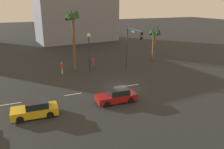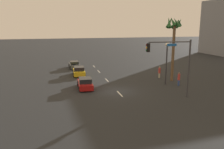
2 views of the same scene
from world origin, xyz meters
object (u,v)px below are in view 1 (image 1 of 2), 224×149
(car_0, at_px, (117,96))
(pedestrian_0, at_px, (93,63))
(streetlamp, at_px, (89,45))
(pedestrian_1, at_px, (62,68))
(palm_tree_1, at_px, (155,36))
(car_1, at_px, (35,109))
(palm_tree_0, at_px, (73,23))
(traffic_signal, at_px, (131,42))

(car_0, height_order, pedestrian_0, pedestrian_0)
(streetlamp, distance_m, pedestrian_0, 3.61)
(car_0, height_order, streetlamp, streetlamp)
(pedestrian_1, relative_size, palm_tree_1, 0.28)
(car_1, distance_m, palm_tree_0, 16.26)
(car_1, xyz_separation_m, pedestrian_1, (4.89, 12.13, 0.28))
(streetlamp, xyz_separation_m, palm_tree_0, (-1.82, 1.84, 3.09))
(car_1, relative_size, palm_tree_0, 0.45)
(car_0, xyz_separation_m, palm_tree_1, (13.74, 14.09, 3.67))
(car_0, height_order, traffic_signal, traffic_signal)
(car_0, height_order, palm_tree_0, palm_tree_0)
(traffic_signal, distance_m, palm_tree_0, 9.05)
(streetlamp, bearing_deg, traffic_signal, -18.00)
(car_0, xyz_separation_m, streetlamp, (0.62, 11.30, 3.48))
(car_1, distance_m, pedestrian_0, 16.13)
(pedestrian_0, height_order, pedestrian_1, pedestrian_0)
(traffic_signal, relative_size, pedestrian_1, 3.74)
(palm_tree_0, xyz_separation_m, palm_tree_1, (14.94, 0.96, -2.90))
(car_0, xyz_separation_m, car_1, (-8.26, 0.04, 0.01))
(palm_tree_0, bearing_deg, traffic_signal, -25.89)
(pedestrian_0, bearing_deg, traffic_signal, -34.66)
(car_0, relative_size, palm_tree_0, 0.46)
(palm_tree_1, bearing_deg, pedestrian_1, -173.60)
(car_0, xyz_separation_m, traffic_signal, (6.57, 9.36, 3.87))
(pedestrian_1, xyz_separation_m, palm_tree_1, (17.11, 1.92, 3.38))
(streetlamp, bearing_deg, palm_tree_0, 134.73)
(car_0, xyz_separation_m, pedestrian_0, (1.70, 12.73, 0.34))
(pedestrian_0, distance_m, palm_tree_0, 6.88)
(car_1, xyz_separation_m, traffic_signal, (14.83, 9.32, 3.86))
(pedestrian_1, bearing_deg, car_0, -74.51)
(car_1, bearing_deg, palm_tree_0, 61.67)
(car_1, xyz_separation_m, palm_tree_1, (22.00, 14.05, 3.66))
(car_1, relative_size, pedestrian_0, 2.26)
(car_1, height_order, traffic_signal, traffic_signal)
(streetlamp, bearing_deg, car_1, -128.27)
(car_0, bearing_deg, traffic_signal, 54.95)
(pedestrian_0, xyz_separation_m, palm_tree_0, (-2.90, 0.40, 6.23))
(car_1, xyz_separation_m, pedestrian_0, (9.96, 12.69, 0.33))
(car_0, relative_size, pedestrian_0, 2.32)
(pedestrian_1, distance_m, palm_tree_0, 6.71)
(car_0, relative_size, traffic_signal, 0.65)
(pedestrian_0, bearing_deg, pedestrian_1, -173.72)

